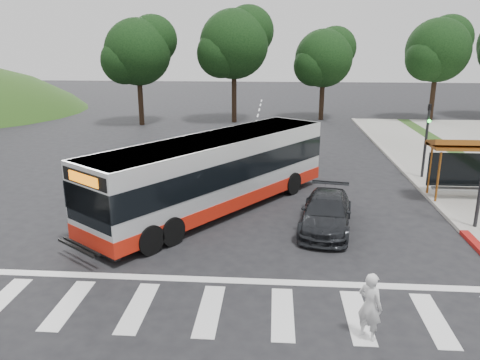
{
  "coord_description": "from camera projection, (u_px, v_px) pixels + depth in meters",
  "views": [
    {
      "loc": [
        1.67,
        -16.18,
        7.11
      ],
      "look_at": [
        0.3,
        2.22,
        1.6
      ],
      "focal_mm": 35.0,
      "sensor_mm": 36.0,
      "label": 1
    }
  ],
  "objects": [
    {
      "name": "tree_north_c",
      "position": [
        139.0,
        51.0,
        39.52
      ],
      "size": [
        6.16,
        5.74,
        9.3
      ],
      "color": "black",
      "rests_on": "ground"
    },
    {
      "name": "dark_sedan",
      "position": [
        326.0,
        213.0,
        18.24
      ],
      "size": [
        2.62,
        4.86,
        1.34
      ],
      "primitive_type": "imported",
      "rotation": [
        0.0,
        0.0,
        -0.17
      ],
      "color": "black",
      "rests_on": "ground"
    },
    {
      "name": "curb_east",
      "position": [
        413.0,
        180.0,
        24.6
      ],
      "size": [
        0.3,
        40.0,
        0.15
      ],
      "primitive_type": "cube",
      "color": "#9E9991",
      "rests_on": "ground"
    },
    {
      "name": "tree_north_a",
      "position": [
        235.0,
        43.0,
        40.68
      ],
      "size": [
        6.6,
        6.15,
        10.17
      ],
      "color": "black",
      "rests_on": "ground"
    },
    {
      "name": "bus_shelter",
      "position": [
        477.0,
        151.0,
        21.05
      ],
      "size": [
        4.2,
        1.6,
        2.86
      ],
      "color": "brown",
      "rests_on": "sidewalk_east"
    },
    {
      "name": "sidewalk_east",
      "position": [
        452.0,
        181.0,
        24.46
      ],
      "size": [
        4.0,
        40.0,
        0.12
      ],
      "primitive_type": "cube",
      "color": "gray",
      "rests_on": "ground"
    },
    {
      "name": "tree_north_b",
      "position": [
        325.0,
        57.0,
        42.38
      ],
      "size": [
        5.72,
        5.33,
        8.43
      ],
      "color": "black",
      "rests_on": "ground"
    },
    {
      "name": "pedestrian",
      "position": [
        370.0,
        306.0,
        11.42
      ],
      "size": [
        0.76,
        0.75,
        1.77
      ],
      "primitive_type": "imported",
      "rotation": [
        0.0,
        0.0,
        2.4
      ],
      "color": "silver",
      "rests_on": "ground"
    },
    {
      "name": "ground",
      "position": [
        228.0,
        237.0,
        17.61
      ],
      "size": [
        140.0,
        140.0,
        0.0
      ],
      "primitive_type": "plane",
      "color": "black",
      "rests_on": "ground"
    },
    {
      "name": "traffic_signal_ne_short",
      "position": [
        427.0,
        133.0,
        24.33
      ],
      "size": [
        0.18,
        0.37,
        4.0
      ],
      "color": "black",
      "rests_on": "ground"
    },
    {
      "name": "crosswalk_ladder",
      "position": [
        210.0,
        310.0,
        12.83
      ],
      "size": [
        18.0,
        2.6,
        0.01
      ],
      "primitive_type": "cube",
      "color": "silver",
      "rests_on": "ground"
    },
    {
      "name": "transit_bus",
      "position": [
        216.0,
        175.0,
        20.01
      ],
      "size": [
        9.49,
        11.64,
        3.21
      ],
      "primitive_type": null,
      "rotation": [
        0.0,
        0.0,
        -0.63
      ],
      "color": "silver",
      "rests_on": "ground"
    },
    {
      "name": "tree_ne_a",
      "position": [
        439.0,
        49.0,
        41.46
      ],
      "size": [
        6.16,
        5.74,
        9.3
      ],
      "color": "black",
      "rests_on": "parking_lot"
    }
  ]
}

